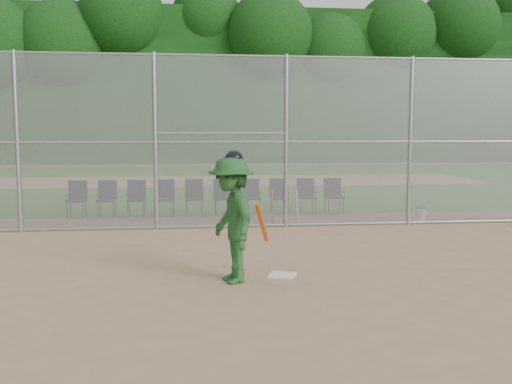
{
  "coord_description": "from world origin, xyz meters",
  "views": [
    {
      "loc": [
        -1.25,
        -8.1,
        2.22
      ],
      "look_at": [
        0.0,
        2.5,
        1.1
      ],
      "focal_mm": 40.0,
      "sensor_mm": 36.0,
      "label": 1
    }
  ],
  "objects": [
    {
      "name": "chair_1",
      "position": [
        -3.41,
        7.04,
        0.48
      ],
      "size": [
        0.54,
        0.52,
        0.96
      ],
      "primitive_type": null,
      "color": "black",
      "rests_on": "ground"
    },
    {
      "name": "dirt_patch_far",
      "position": [
        0.0,
        18.0,
        0.01
      ],
      "size": [
        24.0,
        24.0,
        0.0
      ],
      "primitive_type": "plane",
      "color": "tan",
      "rests_on": "ground"
    },
    {
      "name": "chair_7",
      "position": [
        1.17,
        7.04,
        0.48
      ],
      "size": [
        0.54,
        0.52,
        0.96
      ],
      "primitive_type": null,
      "color": "black",
      "rests_on": "ground"
    },
    {
      "name": "chair_2",
      "position": [
        -2.65,
        7.04,
        0.48
      ],
      "size": [
        0.54,
        0.52,
        0.96
      ],
      "primitive_type": null,
      "color": "black",
      "rests_on": "ground"
    },
    {
      "name": "backstop_fence",
      "position": [
        0.0,
        5.0,
        2.07
      ],
      "size": [
        16.09,
        0.09,
        4.0
      ],
      "color": "gray",
      "rests_on": "ground"
    },
    {
      "name": "treeline",
      "position": [
        0.0,
        20.0,
        5.5
      ],
      "size": [
        81.0,
        60.0,
        11.0
      ],
      "color": "black",
      "rests_on": "ground"
    },
    {
      "name": "chair_9",
      "position": [
        2.69,
        7.04,
        0.48
      ],
      "size": [
        0.54,
        0.52,
        0.96
      ],
      "primitive_type": null,
      "color": "black",
      "rests_on": "ground"
    },
    {
      "name": "batter_at_plate",
      "position": [
        -0.63,
        0.2,
        0.95
      ],
      "size": [
        1.03,
        1.38,
        1.96
      ],
      "color": "#205023",
      "rests_on": "ground"
    },
    {
      "name": "chair_5",
      "position": [
        -0.36,
        7.04,
        0.48
      ],
      "size": [
        0.54,
        0.52,
        0.96
      ],
      "primitive_type": null,
      "color": "black",
      "rests_on": "ground"
    },
    {
      "name": "water_cooler",
      "position": [
        4.49,
        5.44,
        0.19
      ],
      "size": [
        0.3,
        0.3,
        0.38
      ],
      "color": "white",
      "rests_on": "ground"
    },
    {
      "name": "grass_strip",
      "position": [
        0.0,
        18.0,
        0.01
      ],
      "size": [
        100.0,
        100.0,
        0.0
      ],
      "primitive_type": "plane",
      "color": "#2B6C20",
      "rests_on": "ground"
    },
    {
      "name": "spare_bats",
      "position": [
        1.03,
        5.33,
        0.42
      ],
      "size": [
        0.66,
        0.28,
        0.85
      ],
      "color": "#D84C14",
      "rests_on": "ground"
    },
    {
      "name": "chair_6",
      "position": [
        0.4,
        7.04,
        0.48
      ],
      "size": [
        0.54,
        0.52,
        0.96
      ],
      "primitive_type": null,
      "color": "black",
      "rests_on": "ground"
    },
    {
      "name": "chair_8",
      "position": [
        1.93,
        7.04,
        0.48
      ],
      "size": [
        0.54,
        0.52,
        0.96
      ],
      "primitive_type": null,
      "color": "black",
      "rests_on": "ground"
    },
    {
      "name": "chair_4",
      "position": [
        -1.12,
        7.04,
        0.48
      ],
      "size": [
        0.54,
        0.52,
        0.96
      ],
      "primitive_type": null,
      "color": "black",
      "rests_on": "ground"
    },
    {
      "name": "chair_0",
      "position": [
        -4.17,
        7.04,
        0.48
      ],
      "size": [
        0.54,
        0.52,
        0.96
      ],
      "primitive_type": null,
      "color": "black",
      "rests_on": "ground"
    },
    {
      "name": "ground",
      "position": [
        0.0,
        0.0,
        0.0
      ],
      "size": [
        100.0,
        100.0,
        0.0
      ],
      "primitive_type": "plane",
      "color": "tan",
      "rests_on": "ground"
    },
    {
      "name": "chair_3",
      "position": [
        -1.88,
        7.04,
        0.48
      ],
      "size": [
        0.54,
        0.52,
        0.96
      ],
      "primitive_type": null,
      "color": "black",
      "rests_on": "ground"
    },
    {
      "name": "home_plate",
      "position": [
        0.17,
        0.47,
        0.01
      ],
      "size": [
        0.52,
        0.52,
        0.02
      ],
      "primitive_type": "cube",
      "rotation": [
        0.0,
        0.0,
        -0.37
      ],
      "color": "silver",
      "rests_on": "ground"
    }
  ]
}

